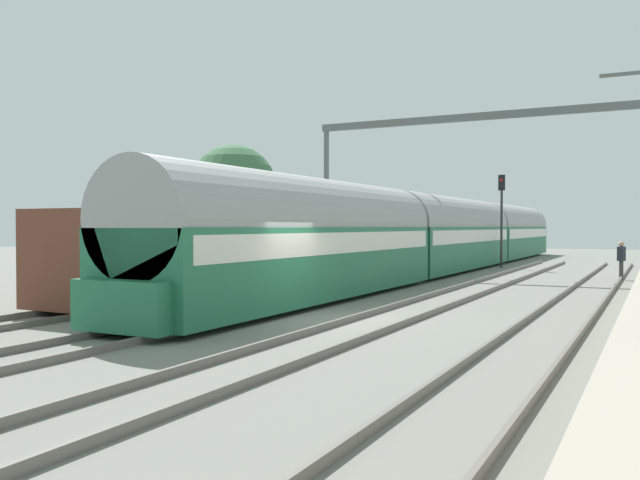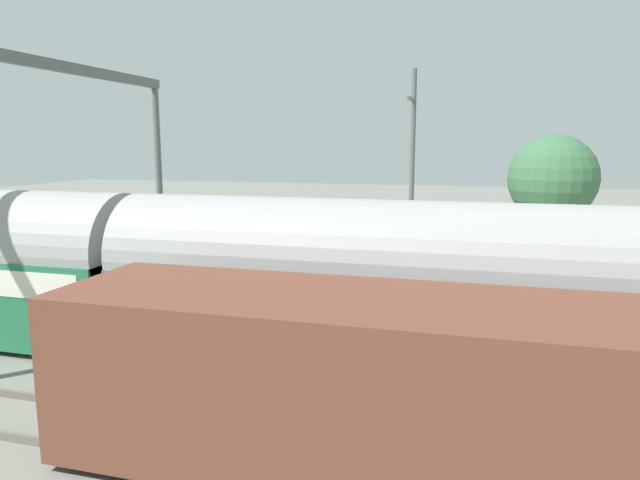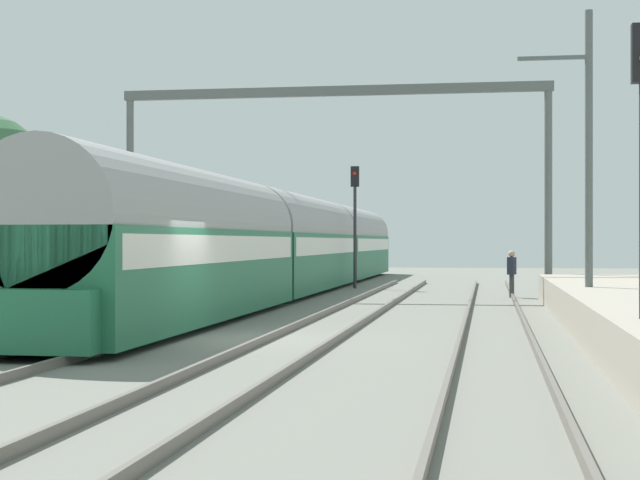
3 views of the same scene
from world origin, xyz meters
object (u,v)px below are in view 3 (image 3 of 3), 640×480
object	(u,v)px
freight_car	(25,265)
person_crossing	(512,270)
railway_signal_far	(355,211)
catenary_gantry	(332,139)
passenger_train	(295,244)

from	to	relation	value
freight_car	person_crossing	distance (m)	18.66
freight_car	railway_signal_far	xyz separation A→B (m)	(5.84, 20.38, 1.95)
freight_car	catenary_gantry	distance (m)	15.28
freight_car	person_crossing	world-z (taller)	freight_car
railway_signal_far	freight_car	bearing A→B (deg)	-106.00
passenger_train	person_crossing	bearing A→B (deg)	-16.50
railway_signal_far	catenary_gantry	bearing A→B (deg)	-89.62
passenger_train	person_crossing	distance (m)	8.98
freight_car	catenary_gantry	world-z (taller)	catenary_gantry
passenger_train	person_crossing	xyz separation A→B (m)	(8.56, -2.54, -0.94)
passenger_train	person_crossing	size ratio (longest dim) A/B	28.44
freight_car	railway_signal_far	world-z (taller)	railway_signal_far
passenger_train	freight_car	distance (m)	16.86
railway_signal_far	person_crossing	bearing A→B (deg)	-44.46
person_crossing	catenary_gantry	bearing A→B (deg)	-67.31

